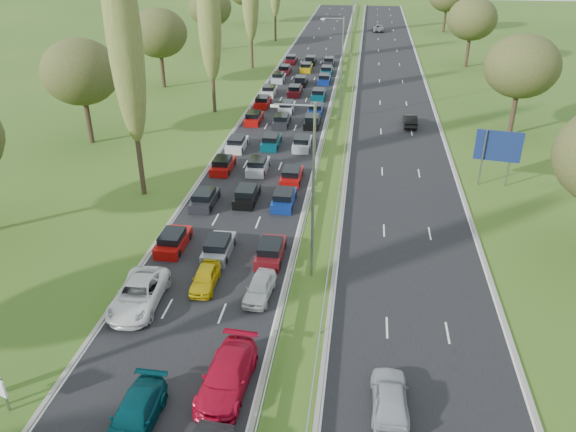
% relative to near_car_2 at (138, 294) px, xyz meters
% --- Properties ---
extents(ground, '(260.00, 260.00, 0.00)m').
position_rel_near_car_2_xyz_m(ground, '(10.32, 41.87, -0.83)').
color(ground, '#2F551A').
rests_on(ground, ground).
extents(near_carriageway, '(10.50, 215.00, 0.04)m').
position_rel_near_car_2_xyz_m(near_carriageway, '(3.57, 44.37, -0.83)').
color(near_carriageway, black).
rests_on(near_carriageway, ground).
extents(far_carriageway, '(10.50, 215.00, 0.04)m').
position_rel_near_car_2_xyz_m(far_carriageway, '(17.07, 44.37, -0.83)').
color(far_carriageway, black).
rests_on(far_carriageway, ground).
extents(central_reservation, '(2.36, 215.00, 0.32)m').
position_rel_near_car_2_xyz_m(central_reservation, '(10.32, 44.37, -0.28)').
color(central_reservation, gray).
rests_on(central_reservation, ground).
extents(lamp_columns, '(0.18, 140.18, 12.00)m').
position_rel_near_car_2_xyz_m(lamp_columns, '(10.32, 39.87, 5.17)').
color(lamp_columns, gray).
rests_on(lamp_columns, ground).
extents(poplar_row, '(2.80, 127.80, 22.44)m').
position_rel_near_car_2_xyz_m(poplar_row, '(-5.68, 30.04, 11.56)').
color(poplar_row, '#2D2116').
rests_on(poplar_row, ground).
extents(woodland_left, '(8.00, 166.00, 11.10)m').
position_rel_near_car_2_xyz_m(woodland_left, '(-16.18, 24.49, 6.86)').
color(woodland_left, '#2D2116').
rests_on(woodland_left, ground).
extents(woodland_right, '(8.00, 153.00, 11.10)m').
position_rel_near_car_2_xyz_m(woodland_right, '(29.82, 28.54, 6.86)').
color(woodland_right, '#2D2116').
rests_on(woodland_right, ground).
extents(traffic_queue_fill, '(9.09, 68.08, 0.80)m').
position_rel_near_car_2_xyz_m(traffic_queue_fill, '(3.54, 39.24, -0.39)').
color(traffic_queue_fill, '#A50C0A').
rests_on(traffic_queue_fill, ground).
extents(near_car_2, '(2.92, 5.91, 1.61)m').
position_rel_near_car_2_xyz_m(near_car_2, '(0.00, 0.00, 0.00)').
color(near_car_2, white).
rests_on(near_car_2, near_carriageway).
extents(near_car_7, '(2.05, 4.88, 1.41)m').
position_rel_near_car_2_xyz_m(near_car_7, '(3.38, -9.22, -0.10)').
color(near_car_7, '#043B44').
rests_on(near_car_7, near_carriageway).
extents(near_car_8, '(1.65, 3.86, 1.30)m').
position_rel_near_car_2_xyz_m(near_car_8, '(3.54, 2.62, -0.16)').
color(near_car_8, '#C0A30C').
rests_on(near_car_8, near_carriageway).
extents(near_car_11, '(2.61, 5.69, 1.61)m').
position_rel_near_car_2_xyz_m(near_car_11, '(7.10, -6.16, -0.00)').
color(near_car_11, '#AE0A25').
rests_on(near_car_11, near_carriageway).
extents(near_car_12, '(1.85, 3.97, 1.32)m').
position_rel_near_car_2_xyz_m(near_car_12, '(7.29, 1.96, -0.15)').
color(near_car_12, silver).
rests_on(near_car_12, near_carriageway).
extents(far_car_0, '(1.88, 4.46, 1.51)m').
position_rel_near_car_2_xyz_m(far_car_0, '(15.29, -6.50, -0.05)').
color(far_car_0, '#9DA0A6').
rests_on(far_car_0, far_carriageway).
extents(far_car_1, '(1.51, 4.28, 1.41)m').
position_rel_near_car_2_xyz_m(far_car_1, '(18.69, 38.30, -0.10)').
color(far_car_1, black).
rests_on(far_car_1, far_carriageway).
extents(far_car_2, '(2.72, 5.39, 1.46)m').
position_rel_near_car_2_xyz_m(far_car_2, '(15.32, 106.07, -0.07)').
color(far_car_2, gray).
rests_on(far_car_2, far_carriageway).
extents(direction_sign, '(3.97, 0.73, 5.20)m').
position_rel_near_car_2_xyz_m(direction_sign, '(25.22, 21.96, 2.74)').
color(direction_sign, gray).
rests_on(direction_sign, ground).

